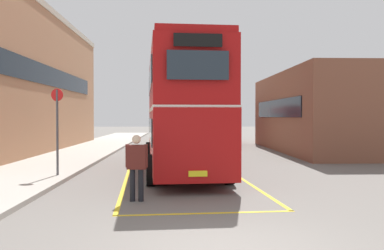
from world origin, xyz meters
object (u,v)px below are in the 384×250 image
at_px(pedestrian_boarding, 137,163).
at_px(double_decker_bus, 182,108).
at_px(bus_stop_sign, 57,124).
at_px(single_deck_bus, 212,123).

bearing_deg(pedestrian_boarding, double_decker_bus, 77.66).
bearing_deg(double_decker_bus, bus_stop_sign, -159.36).
distance_m(pedestrian_boarding, bus_stop_sign, 5.14).
xyz_separation_m(single_deck_bus, bus_stop_sign, (-7.06, -19.31, 0.31)).
height_order(double_decker_bus, single_deck_bus, double_decker_bus).
xyz_separation_m(double_decker_bus, pedestrian_boarding, (-1.23, -5.60, -1.51)).
bearing_deg(double_decker_bus, pedestrian_boarding, -102.34).
bearing_deg(single_deck_bus, pedestrian_boarding, -99.52).
bearing_deg(pedestrian_boarding, bus_stop_sign, 128.63).
height_order(double_decker_bus, pedestrian_boarding, double_decker_bus).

